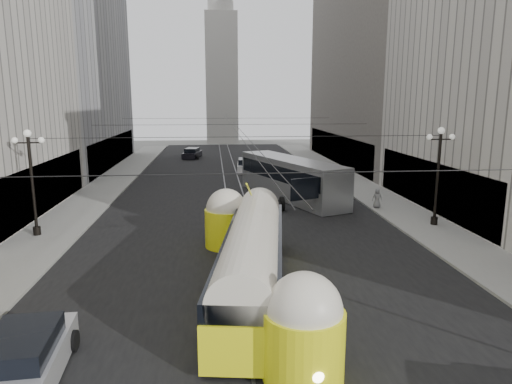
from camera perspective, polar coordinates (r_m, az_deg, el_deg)
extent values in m
cube|color=black|center=(43.16, -2.85, 0.48)|extent=(20.00, 85.00, 0.02)
cube|color=gray|center=(47.65, -17.62, 1.09)|extent=(4.00, 72.00, 0.15)
cube|color=gray|center=(48.55, 11.26, 1.60)|extent=(4.00, 72.00, 0.15)
cube|color=gray|center=(43.13, -3.85, 0.46)|extent=(0.12, 85.00, 0.04)
cube|color=gray|center=(43.20, -1.86, 0.50)|extent=(0.12, 85.00, 0.04)
cube|color=black|center=(36.51, -24.85, 0.59)|extent=(0.10, 18.00, 3.60)
cube|color=#999999|center=(60.89, -23.68, 16.00)|extent=(12.00, 28.00, 28.00)
cube|color=black|center=(59.43, -17.27, 4.96)|extent=(0.10, 25.20, 3.60)
cube|color=black|center=(36.10, 20.80, 0.79)|extent=(0.10, 18.00, 3.60)
cube|color=#514C47|center=(62.29, 16.01, 18.24)|extent=(12.00, 32.00, 32.00)
cube|color=black|center=(60.28, 9.97, 5.39)|extent=(0.10, 28.80, 3.60)
cube|color=#B2AFA8|center=(89.92, -4.32, 13.87)|extent=(6.00, 6.00, 24.00)
cylinder|color=#B2AFA8|center=(91.58, -4.47, 22.66)|extent=(4.80, 4.80, 4.00)
cylinder|color=black|center=(30.27, -26.14, 0.64)|extent=(0.18, 0.18, 6.00)
cylinder|color=black|center=(30.86, -25.69, -4.38)|extent=(0.44, 0.44, 0.50)
cylinder|color=black|center=(29.95, -26.58, 5.53)|extent=(1.60, 0.08, 0.08)
sphere|color=white|center=(29.91, -26.68, 6.57)|extent=(0.44, 0.44, 0.44)
sphere|color=white|center=(30.21, -27.94, 5.73)|extent=(0.36, 0.36, 0.36)
sphere|color=white|center=(29.67, -25.25, 5.89)|extent=(0.36, 0.36, 0.36)
cylinder|color=black|center=(31.75, 21.73, 1.45)|extent=(0.18, 0.18, 6.00)
cylinder|color=black|center=(32.30, 21.37, -3.35)|extent=(0.44, 0.44, 0.50)
cylinder|color=black|center=(31.43, 22.08, 6.12)|extent=(1.60, 0.08, 0.08)
sphere|color=white|center=(31.40, 22.16, 7.12)|extent=(0.44, 0.44, 0.44)
sphere|color=white|center=(31.09, 20.87, 6.44)|extent=(0.36, 0.36, 0.36)
sphere|color=white|center=(31.77, 23.31, 6.35)|extent=(0.36, 0.36, 0.36)
cylinder|color=black|center=(14.12, 2.08, 2.36)|extent=(25.00, 0.03, 0.03)
cylinder|color=black|center=(27.97, -1.64, 6.91)|extent=(25.00, 0.03, 0.03)
cylinder|color=black|center=(41.92, -2.90, 8.43)|extent=(25.00, 0.03, 0.03)
cylinder|color=black|center=(55.90, -3.54, 9.19)|extent=(25.00, 0.03, 0.03)
cylinder|color=black|center=(45.93, -3.12, 8.44)|extent=(0.03, 72.00, 0.03)
cylinder|color=black|center=(45.94, -2.62, 8.45)|extent=(0.03, 72.00, 0.03)
cube|color=#F9FA15|center=(20.01, -0.38, -9.75)|extent=(4.35, 13.39, 1.60)
cube|color=black|center=(20.29, -0.38, -11.73)|extent=(4.29, 13.00, 0.28)
cube|color=black|center=(19.66, -0.38, -6.94)|extent=(4.34, 13.19, 0.80)
cylinder|color=silver|center=(19.57, -0.39, -6.15)|extent=(4.04, 13.15, 2.16)
cylinder|color=#F9FA15|center=(14.34, 5.97, -18.51)|extent=(2.45, 2.45, 2.16)
sphere|color=silver|center=(13.81, 6.07, -14.45)|extent=(2.26, 2.26, 2.26)
cylinder|color=#F9FA15|center=(26.01, -3.71, -4.50)|extent=(2.45, 2.45, 2.16)
sphere|color=silver|center=(25.72, -3.74, -2.08)|extent=(2.26, 2.26, 2.26)
sphere|color=#FFF2BF|center=(13.58, 7.70, -21.84)|extent=(0.36, 0.36, 0.36)
cube|color=#9EA1A4|center=(38.52, 4.35, 1.71)|extent=(7.40, 13.36, 3.32)
cube|color=black|center=(38.43, 4.37, 2.53)|extent=(7.25, 12.94, 1.22)
cube|color=black|center=(32.09, 6.33, 0.40)|extent=(2.40, 1.02, 1.55)
cylinder|color=black|center=(34.23, 3.29, -1.50)|extent=(0.30, 1.11, 1.11)
cylinder|color=black|center=(34.74, 7.80, -1.39)|extent=(0.30, 1.11, 1.11)
cylinder|color=black|center=(42.85, 1.51, 1.17)|extent=(0.30, 1.11, 1.11)
cylinder|color=black|center=(43.27, 5.15, 1.22)|extent=(0.30, 1.11, 1.11)
cube|color=#B3B3B8|center=(15.89, -27.09, -18.88)|extent=(2.39, 5.13, 0.89)
cube|color=black|center=(15.60, -27.30, -16.87)|extent=(1.99, 2.87, 0.84)
cylinder|color=black|center=(17.69, -27.86, -16.40)|extent=(0.22, 0.71, 0.71)
cylinder|color=black|center=(17.08, -21.86, -16.88)|extent=(0.22, 0.71, 0.71)
cube|color=white|center=(52.83, -1.25, 3.10)|extent=(2.33, 4.98, 0.86)
cube|color=black|center=(52.74, -1.26, 3.75)|extent=(1.94, 2.78, 0.81)
cylinder|color=black|center=(51.17, -2.12, 2.62)|extent=(0.22, 0.69, 0.69)
cylinder|color=black|center=(51.30, -0.12, 2.65)|extent=(0.22, 0.69, 0.69)
cylinder|color=black|center=(54.43, -2.32, 3.16)|extent=(0.22, 0.69, 0.69)
cylinder|color=black|center=(54.55, -0.44, 3.18)|extent=(0.22, 0.69, 0.69)
cube|color=black|center=(65.86, -7.99, 4.63)|extent=(2.78, 4.86, 0.81)
cube|color=black|center=(65.80, -8.00, 5.13)|extent=(2.14, 2.80, 0.77)
cylinder|color=black|center=(64.39, -8.80, 4.31)|extent=(0.22, 0.65, 0.65)
cylinder|color=black|center=(64.31, -7.29, 4.34)|extent=(0.22, 0.65, 0.65)
cylinder|color=black|center=(67.47, -8.65, 4.64)|extent=(0.22, 0.65, 0.65)
cylinder|color=black|center=(67.39, -7.21, 4.67)|extent=(0.22, 0.65, 0.65)
imported|color=slate|center=(35.75, 14.92, -0.74)|extent=(0.85, 0.69, 1.50)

